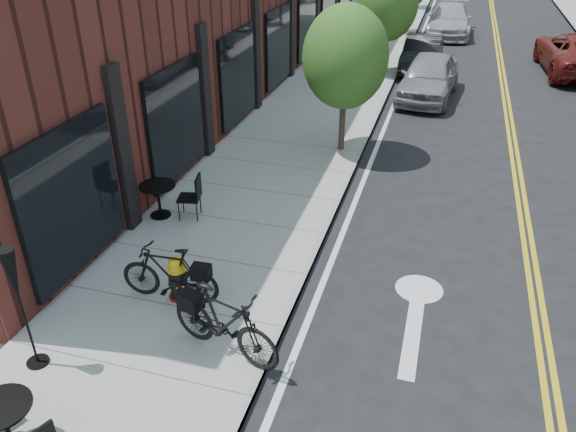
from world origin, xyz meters
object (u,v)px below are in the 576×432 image
(bistro_set_b, at_px, (4,421))
(parked_car_a, at_px, (429,77))
(fire_hydrant, at_px, (178,278))
(patio_umbrella, at_px, (15,284))
(bicycle_right, at_px, (224,323))
(parked_car_c, at_px, (449,20))
(parked_car_b, at_px, (422,54))
(bicycle_left, at_px, (169,274))
(bistro_set_c, at_px, (158,196))

(bistro_set_b, height_order, parked_car_a, parked_car_a)
(fire_hydrant, distance_m, patio_umbrella, 2.63)
(parked_car_a, bearing_deg, patio_umbrella, -101.83)
(bistro_set_b, relative_size, patio_umbrella, 0.89)
(bicycle_right, distance_m, parked_car_c, 25.01)
(bicycle_right, distance_m, bistro_set_b, 3.02)
(parked_car_b, height_order, parked_car_c, parked_car_c)
(fire_hydrant, height_order, patio_umbrella, patio_umbrella)
(fire_hydrant, bearing_deg, parked_car_b, 66.53)
(fire_hydrant, xyz_separation_m, parked_car_a, (3.24, 12.94, 0.23))
(fire_hydrant, height_order, parked_car_b, parked_car_b)
(bistro_set_b, distance_m, parked_car_c, 27.54)
(bicycle_left, bearing_deg, bicycle_right, 51.83)
(bicycle_left, xyz_separation_m, bistro_set_c, (-1.55, 2.57, -0.04))
(patio_umbrella, relative_size, parked_car_c, 0.39)
(bicycle_right, relative_size, parked_car_a, 0.44)
(fire_hydrant, xyz_separation_m, bistro_set_b, (-0.66, -3.36, 0.07))
(parked_car_c, bearing_deg, patio_umbrella, -101.65)
(bistro_set_c, distance_m, patio_umbrella, 4.63)
(bistro_set_b, relative_size, bistro_set_c, 0.97)
(bistro_set_c, height_order, parked_car_c, parked_car_c)
(parked_car_a, bearing_deg, bicycle_left, -99.28)
(bicycle_left, height_order, bistro_set_b, bicycle_left)
(bicycle_right, xyz_separation_m, patio_umbrella, (-2.60, -0.98, 0.85))
(patio_umbrella, xyz_separation_m, parked_car_b, (4.06, 18.66, -0.89))
(parked_car_a, xyz_separation_m, parked_car_c, (0.27, 10.92, -0.00))
(fire_hydrant, xyz_separation_m, bicycle_right, (1.27, -1.05, 0.18))
(bicycle_left, height_order, parked_car_b, parked_car_b)
(bicycle_right, xyz_separation_m, bistro_set_b, (-1.93, -2.31, -0.10))
(fire_hydrant, bearing_deg, parked_car_c, 67.50)
(bicycle_right, xyz_separation_m, parked_car_a, (1.97, 13.99, 0.05))
(fire_hydrant, height_order, bicycle_left, bicycle_left)
(bicycle_right, bearing_deg, fire_hydrant, 66.76)
(bicycle_right, height_order, bistro_set_b, bicycle_right)
(patio_umbrella, relative_size, parked_car_b, 0.50)
(bistro_set_b, relative_size, parked_car_a, 0.40)
(fire_hydrant, relative_size, bicycle_left, 0.49)
(fire_hydrant, xyz_separation_m, parked_car_b, (2.74, 16.63, 0.14))
(patio_umbrella, bearing_deg, fire_hydrant, 56.74)
(patio_umbrella, xyz_separation_m, parked_car_a, (4.57, 14.96, -0.80))
(parked_car_c, bearing_deg, parked_car_a, -92.47)
(patio_umbrella, bearing_deg, bicycle_right, 20.58)
(parked_car_a, bearing_deg, fire_hydrant, -98.92)
(fire_hydrant, relative_size, parked_car_b, 0.21)
(bicycle_left, height_order, patio_umbrella, patio_umbrella)
(fire_hydrant, relative_size, parked_car_c, 0.16)
(parked_car_a, xyz_separation_m, parked_car_b, (-0.51, 3.69, -0.08))
(parked_car_b, bearing_deg, parked_car_c, 85.67)
(patio_umbrella, bearing_deg, bicycle_left, 57.96)
(patio_umbrella, xyz_separation_m, parked_car_c, (4.84, 25.88, -0.81))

